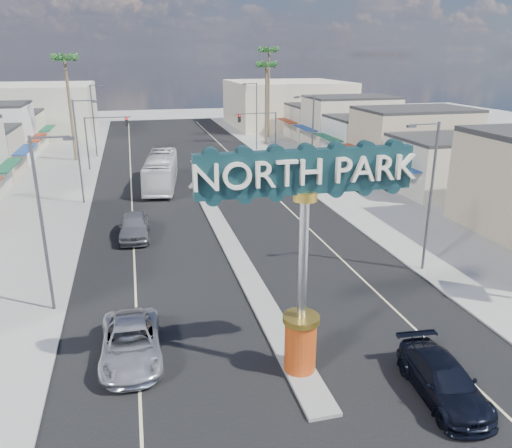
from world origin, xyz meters
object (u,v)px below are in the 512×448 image
palm_right_mid (266,69)px  streetlight_l_far (95,117)px  traffic_signal_right (261,127)px  streetlight_l_mid (80,147)px  gateway_sign (304,238)px  streetlight_r_near (429,190)px  palm_left_far (65,64)px  city_bus (161,171)px  suv_left (131,343)px  palm_right_far (269,56)px  streetlight_l_near (45,217)px  streetlight_r_mid (311,138)px  car_parked_left (134,226)px  traffic_signal_left (103,132)px  suv_right (443,380)px  streetlight_r_far (255,113)px

palm_right_mid → streetlight_l_far: bearing=-170.3°
traffic_signal_right → streetlight_l_mid: size_ratio=0.67×
gateway_sign → streetlight_r_near: 13.19m
palm_left_far → traffic_signal_right: bearing=-15.1°
gateway_sign → city_bus: 33.15m
gateway_sign → city_bus: bearing=96.1°
streetlight_l_mid → suv_left: bearing=-81.7°
palm_right_far → suv_left: (-21.75, -57.31, -11.62)m
gateway_sign → streetlight_l_near: 13.19m
streetlight_r_mid → palm_right_far: palm_right_far is taller
traffic_signal_right → streetlight_r_mid: streetlight_r_mid is taller
palm_right_far → streetlight_l_far: bearing=-158.5°
suv_left → car_parked_left: size_ratio=1.06×
gateway_sign → car_parked_left: 19.89m
streetlight_l_far → traffic_signal_left: bearing=-81.1°
palm_right_mid → car_parked_left: 41.91m
streetlight_l_near → suv_right: streetlight_l_near is taller
streetlight_r_far → city_bus: streetlight_r_far is taller
suv_right → city_bus: size_ratio=0.44×
streetlight_l_far → suv_left: bearing=-85.5°
palm_left_far → car_parked_left: (6.62, -29.87, -10.61)m
streetlight_l_mid → palm_left_far: (-2.57, 20.00, 6.43)m
city_bus → streetlight_l_mid: bearing=-138.2°
city_bus → traffic_signal_left: bearing=129.2°
traffic_signal_left → palm_right_far: bearing=36.7°
palm_right_mid → traffic_signal_left: bearing=-151.6°
streetlight_l_near → streetlight_l_mid: size_ratio=1.00×
gateway_sign → streetlight_l_near: bearing=142.4°
city_bus → streetlight_l_far: bearing=119.7°
streetlight_r_near → streetlight_l_near: bearing=180.0°
streetlight_l_near → suv_right: 19.20m
streetlight_r_near → car_parked_left: bearing=148.9°
palm_right_mid → palm_left_far: bearing=-167.0°
streetlight_l_mid → suv_left: (3.68, -25.31, -4.30)m
car_parked_left → streetlight_l_near: bearing=-109.4°
palm_right_mid → suv_left: (-19.75, -51.31, -9.84)m
suv_right → gateway_sign: bearing=154.6°
traffic_signal_right → streetlight_l_mid: (-19.62, -13.99, 0.79)m
palm_right_far → car_parked_left: size_ratio=2.72×
streetlight_r_far → suv_right: streetlight_r_far is taller
traffic_signal_right → city_bus: 15.98m
streetlight_r_mid → streetlight_r_far: (0.00, 22.00, 0.00)m
palm_left_far → traffic_signal_left: bearing=-57.6°
traffic_signal_left → city_bus: traffic_signal_left is taller
palm_left_far → city_bus: palm_left_far is taller
streetlight_r_near → streetlight_r_mid: 20.00m
streetlight_l_near → palm_right_mid: bearing=63.0°
palm_right_far → car_parked_left: bearing=-117.0°
palm_right_mid → suv_right: palm_right_mid is taller
palm_right_far → streetlight_r_mid: bearing=-98.1°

